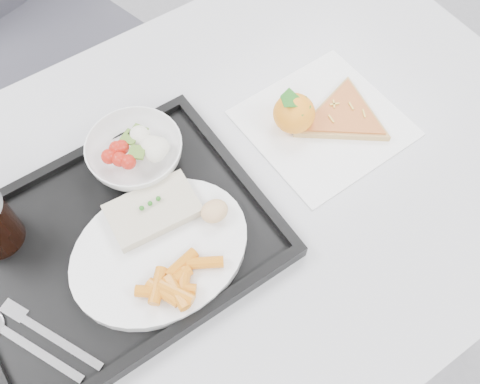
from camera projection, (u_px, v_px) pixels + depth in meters
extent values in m
cube|color=silver|center=(220.00, 196.00, 0.87)|extent=(1.20, 0.80, 0.03)
cylinder|color=#47474C|center=(319.00, 78.00, 1.48)|extent=(0.04, 0.04, 0.72)
cube|color=#34343C|center=(53.00, 47.00, 1.42)|extent=(0.51, 0.51, 0.04)
cylinder|color=#47474C|center=(46.00, 174.00, 1.50)|extent=(0.03, 0.03, 0.43)
cylinder|color=#47474C|center=(157.00, 116.00, 1.60)|extent=(0.03, 0.03, 0.43)
cylinder|color=#47474C|center=(102.00, 43.00, 1.75)|extent=(0.03, 0.03, 0.43)
cube|color=black|center=(117.00, 243.00, 0.80)|extent=(0.45, 0.35, 0.01)
cube|color=black|center=(66.00, 161.00, 0.86)|extent=(0.45, 0.02, 0.01)
cube|color=black|center=(173.00, 332.00, 0.72)|extent=(0.45, 0.02, 0.01)
cube|color=black|center=(236.00, 169.00, 0.85)|extent=(0.02, 0.32, 0.01)
cylinder|color=white|center=(160.00, 250.00, 0.78)|extent=(0.27, 0.27, 0.02)
cube|color=beige|center=(153.00, 210.00, 0.79)|extent=(0.14, 0.09, 0.02)
sphere|color=#236B1C|center=(142.00, 208.00, 0.78)|extent=(0.01, 0.01, 0.01)
sphere|color=#236B1C|center=(150.00, 203.00, 0.78)|extent=(0.01, 0.01, 0.01)
sphere|color=#236B1C|center=(158.00, 199.00, 0.79)|extent=(0.01, 0.01, 0.01)
ellipsoid|color=tan|center=(214.00, 211.00, 0.78)|extent=(0.05, 0.05, 0.03)
imported|color=white|center=(135.00, 153.00, 0.85)|extent=(0.15, 0.15, 0.05)
cube|color=silver|center=(38.00, 352.00, 0.71)|extent=(0.08, 0.14, 0.00)
cube|color=silver|center=(57.00, 340.00, 0.72)|extent=(0.08, 0.14, 0.00)
cube|color=silver|center=(14.00, 311.00, 0.74)|extent=(0.03, 0.04, 0.00)
cube|color=white|center=(324.00, 123.00, 0.92)|extent=(0.26, 0.25, 0.00)
ellipsoid|color=#FF8700|center=(294.00, 113.00, 0.89)|extent=(0.08, 0.08, 0.07)
cube|color=#236B1C|center=(296.00, 102.00, 0.86)|extent=(0.03, 0.05, 0.02)
cube|color=#236B1C|center=(296.00, 102.00, 0.86)|extent=(0.05, 0.04, 0.02)
cylinder|color=#E0AA65|center=(344.00, 117.00, 0.92)|extent=(0.23, 0.23, 0.01)
cylinder|color=#BD4520|center=(344.00, 114.00, 0.91)|extent=(0.20, 0.20, 0.00)
cube|color=#EABC47|center=(334.00, 104.00, 0.92)|extent=(0.01, 0.02, 0.00)
cube|color=#EABC47|center=(364.00, 113.00, 0.91)|extent=(0.01, 0.02, 0.00)
cube|color=#EABC47|center=(331.00, 119.00, 0.90)|extent=(0.01, 0.02, 0.00)
cube|color=#EABC47|center=(334.00, 104.00, 0.92)|extent=(0.02, 0.01, 0.00)
cube|color=#EABC47|center=(351.00, 106.00, 0.92)|extent=(0.01, 0.02, 0.00)
cylinder|color=orange|center=(176.00, 292.00, 0.72)|extent=(0.04, 0.05, 0.02)
cylinder|color=orange|center=(183.00, 286.00, 0.73)|extent=(0.05, 0.05, 0.02)
cylinder|color=orange|center=(163.00, 293.00, 0.73)|extent=(0.04, 0.05, 0.02)
cylinder|color=orange|center=(175.00, 280.00, 0.74)|extent=(0.05, 0.02, 0.02)
cylinder|color=orange|center=(182.00, 264.00, 0.75)|extent=(0.05, 0.03, 0.02)
cylinder|color=orange|center=(176.00, 293.00, 0.72)|extent=(0.02, 0.05, 0.02)
cylinder|color=orange|center=(158.00, 286.00, 0.73)|extent=(0.05, 0.05, 0.02)
cylinder|color=orange|center=(177.00, 289.00, 0.73)|extent=(0.05, 0.05, 0.02)
cylinder|color=orange|center=(205.00, 263.00, 0.75)|extent=(0.05, 0.04, 0.02)
cylinder|color=orange|center=(154.00, 292.00, 0.73)|extent=(0.05, 0.05, 0.02)
sphere|color=#AE1D11|center=(117.00, 148.00, 0.84)|extent=(0.02, 0.02, 0.02)
sphere|color=#AE1D11|center=(122.00, 147.00, 0.84)|extent=(0.02, 0.02, 0.02)
sphere|color=#AE1D11|center=(119.00, 159.00, 0.83)|extent=(0.02, 0.02, 0.02)
sphere|color=#AE1D11|center=(128.00, 162.00, 0.82)|extent=(0.02, 0.02, 0.02)
sphere|color=#AE1D11|center=(109.00, 157.00, 0.83)|extent=(0.02, 0.02, 0.02)
ellipsoid|color=silver|center=(155.00, 152.00, 0.83)|extent=(0.04, 0.04, 0.03)
ellipsoid|color=silver|center=(140.00, 136.00, 0.85)|extent=(0.04, 0.04, 0.03)
ellipsoid|color=silver|center=(151.00, 146.00, 0.84)|extent=(0.04, 0.04, 0.03)
ellipsoid|color=silver|center=(159.00, 147.00, 0.84)|extent=(0.04, 0.04, 0.03)
ellipsoid|color=silver|center=(155.00, 146.00, 0.84)|extent=(0.04, 0.04, 0.03)
cube|color=#527727|center=(138.00, 132.00, 0.85)|extent=(0.03, 0.03, 0.00)
cube|color=#527727|center=(130.00, 137.00, 0.84)|extent=(0.03, 0.03, 0.00)
cube|color=#527727|center=(137.00, 152.00, 0.83)|extent=(0.03, 0.03, 0.00)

